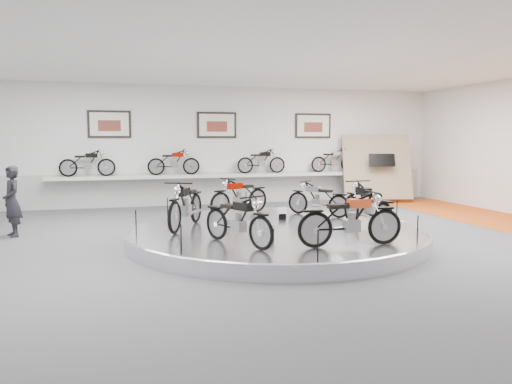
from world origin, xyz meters
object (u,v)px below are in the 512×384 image
object	(u,v)px
bike_a	(318,199)
bike_e	(351,219)
shelf	(219,176)
bike_c	(186,204)
bike_d	(238,220)
visitor	(12,201)
bike_f	(367,205)
display_platform	(277,235)
bike_b	(240,196)

from	to	relation	value
bike_a	bike_e	world-z (taller)	bike_e
shelf	bike_c	world-z (taller)	bike_c
bike_d	visitor	bearing A→B (deg)	-155.96
bike_d	bike_a	bearing A→B (deg)	109.51
bike_c	bike_d	xyz separation A→B (m)	(0.68, -1.98, -0.05)
bike_f	display_platform	bearing A→B (deg)	70.75
bike_b	visitor	xyz separation A→B (m)	(-5.31, 0.07, 0.03)
shelf	bike_c	distance (m)	6.15
display_platform	shelf	size ratio (longest dim) A/B	0.58
display_platform	bike_d	distance (m)	1.97
bike_d	bike_f	bearing A→B (deg)	78.78
bike_c	bike_a	bearing A→B (deg)	130.61
bike_c	visitor	world-z (taller)	visitor
bike_f	bike_e	bearing A→B (deg)	141.97
shelf	visitor	distance (m)	7.02
bike_a	bike_b	xyz separation A→B (m)	(-1.85, 0.72, 0.04)
bike_a	bike_d	world-z (taller)	bike_d
bike_a	visitor	distance (m)	7.20
bike_d	visitor	size ratio (longest dim) A/B	0.97
display_platform	bike_e	size ratio (longest dim) A/B	3.80
shelf	bike_c	bearing A→B (deg)	-107.82
bike_c	bike_d	distance (m)	2.09
visitor	bike_e	bearing A→B (deg)	29.74
shelf	visitor	xyz separation A→B (m)	(-5.62, -4.20, -0.19)
bike_c	bike_d	bearing A→B (deg)	45.44
shelf	bike_e	xyz separation A→B (m)	(0.72, -8.48, -0.21)
bike_c	display_platform	bearing A→B (deg)	100.24
bike_b	display_platform	bearing A→B (deg)	69.21
visitor	display_platform	bearing A→B (deg)	42.41
display_platform	bike_f	distance (m)	2.04
shelf	bike_f	world-z (taller)	bike_f
shelf	bike_d	distance (m)	7.93
shelf	bike_c	size ratio (longest dim) A/B	6.26
bike_d	bike_e	size ratio (longest dim) A/B	0.94
display_platform	bike_d	world-z (taller)	bike_d
display_platform	shelf	bearing A→B (deg)	90.00
display_platform	bike_c	bearing A→B (deg)	163.82
bike_b	bike_f	bearing A→B (deg)	99.06
bike_b	bike_f	distance (m)	3.47
bike_a	visitor	xyz separation A→B (m)	(-7.16, 0.79, 0.07)
bike_b	visitor	world-z (taller)	visitor
bike_c	bike_f	distance (m)	3.89
bike_e	bike_b	bearing A→B (deg)	105.91
bike_b	bike_d	xyz separation A→B (m)	(-0.89, -3.57, -0.02)
bike_f	bike_c	bearing A→B (deg)	71.73
bike_e	bike_f	bearing A→B (deg)	55.34
shelf	bike_a	xyz separation A→B (m)	(1.54, -4.99, -0.26)
bike_c	shelf	bearing A→B (deg)	-171.40
bike_d	visitor	world-z (taller)	visitor
display_platform	bike_c	world-z (taller)	bike_c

